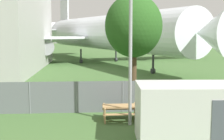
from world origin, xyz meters
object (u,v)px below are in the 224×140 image
Objects in this scene: picnic_bench_near_cabin at (120,111)px; airplane at (103,33)px; portable_cabin at (195,113)px; tree_near_hangar at (134,26)px.

airplane is at bearing 89.58° from picnic_bench_near_cabin.
portable_cabin is (2.53, -32.44, -3.14)m from airplane.
airplane is at bearing 92.75° from tree_near_hangar.
airplane reaches higher than portable_cabin.
tree_near_hangar is (1.36, 5.36, 4.34)m from picnic_bench_near_cabin.
tree_near_hangar reaches higher than picnic_bench_near_cabin.
portable_cabin is at bearing -18.58° from airplane.
airplane is 23.88m from tree_near_hangar.
airplane is 25.33× the size of picnic_bench_near_cabin.
tree_near_hangar is (-1.38, 8.60, 3.64)m from portable_cabin.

